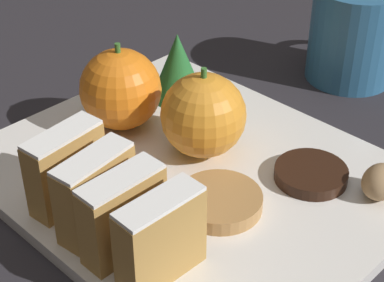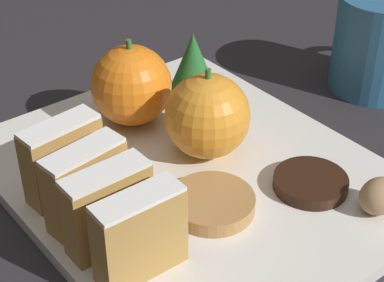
# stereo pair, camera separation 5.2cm
# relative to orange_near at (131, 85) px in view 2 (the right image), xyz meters

# --- Properties ---
(ground_plane) EXTENTS (6.00, 6.00, 0.00)m
(ground_plane) POSITION_rel_orange_near_xyz_m (-0.01, -0.10, -0.05)
(ground_plane) COLOR #28262B
(serving_platter) EXTENTS (0.28, 0.34, 0.01)m
(serving_platter) POSITION_rel_orange_near_xyz_m (-0.01, -0.10, -0.04)
(serving_platter) COLOR white
(serving_platter) RESTS_ON ground_plane
(stollen_slice_front) EXTENTS (0.06, 0.02, 0.07)m
(stollen_slice_front) POSITION_rel_orange_near_xyz_m (-0.11, -0.17, -0.00)
(stollen_slice_front) COLOR #B28442
(stollen_slice_front) RESTS_ON serving_platter
(stollen_slice_second) EXTENTS (0.06, 0.02, 0.07)m
(stollen_slice_second) POSITION_rel_orange_near_xyz_m (-0.11, -0.13, -0.00)
(stollen_slice_second) COLOR #B28442
(stollen_slice_second) RESTS_ON serving_platter
(stollen_slice_third) EXTENTS (0.07, 0.03, 0.07)m
(stollen_slice_third) POSITION_rel_orange_near_xyz_m (-0.11, -0.09, -0.00)
(stollen_slice_third) COLOR #B28442
(stollen_slice_third) RESTS_ON serving_platter
(stollen_slice_fourth) EXTENTS (0.07, 0.03, 0.07)m
(stollen_slice_fourth) POSITION_rel_orange_near_xyz_m (-0.10, -0.06, -0.00)
(stollen_slice_fourth) COLOR #B28442
(stollen_slice_fourth) RESTS_ON serving_platter
(orange_near) EXTENTS (0.07, 0.07, 0.08)m
(orange_near) POSITION_rel_orange_near_xyz_m (0.00, 0.00, 0.00)
(orange_near) COLOR orange
(orange_near) RESTS_ON serving_platter
(orange_far) EXTENTS (0.07, 0.07, 0.08)m
(orange_far) POSITION_rel_orange_near_xyz_m (0.02, -0.08, -0.00)
(orange_far) COLOR orange
(orange_far) RESTS_ON serving_platter
(walnut) EXTENTS (0.04, 0.03, 0.03)m
(walnut) POSITION_rel_orange_near_xyz_m (0.07, -0.23, -0.02)
(walnut) COLOR tan
(walnut) RESTS_ON serving_platter
(chocolate_cookie) EXTENTS (0.06, 0.06, 0.01)m
(chocolate_cookie) POSITION_rel_orange_near_xyz_m (0.05, -0.18, -0.03)
(chocolate_cookie) COLOR black
(chocolate_cookie) RESTS_ON serving_platter
(gingerbread_cookie) EXTENTS (0.07, 0.07, 0.01)m
(gingerbread_cookie) POSITION_rel_orange_near_xyz_m (-0.03, -0.15, -0.03)
(gingerbread_cookie) COLOR #B27F47
(gingerbread_cookie) RESTS_ON serving_platter
(evergreen_sprig) EXTENTS (0.05, 0.05, 0.07)m
(evergreen_sprig) POSITION_rel_orange_near_xyz_m (0.07, -0.00, -0.00)
(evergreen_sprig) COLOR #23662D
(evergreen_sprig) RESTS_ON serving_platter
(coffee_mug) EXTENTS (0.13, 0.09, 0.10)m
(coffee_mug) POSITION_rel_orange_near_xyz_m (0.25, -0.09, 0.00)
(coffee_mug) COLOR #2D6693
(coffee_mug) RESTS_ON ground_plane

